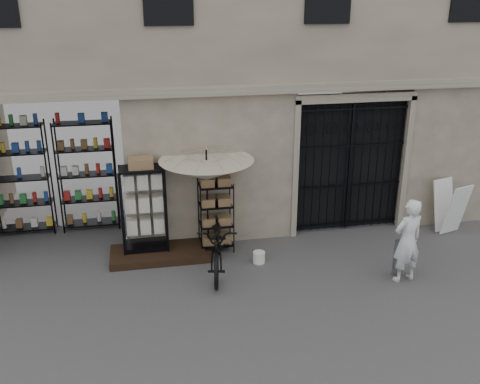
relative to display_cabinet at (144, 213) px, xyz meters
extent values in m
plane|color=#252529|center=(2.67, -1.73, -0.92)|extent=(80.00, 80.00, 0.00)
cube|color=gray|center=(2.67, 2.27, 3.58)|extent=(14.00, 4.00, 9.00)
cube|color=black|center=(-1.83, 1.07, 0.58)|extent=(3.00, 1.70, 3.00)
cube|color=black|center=(-1.88, 1.57, 0.33)|extent=(2.70, 0.50, 2.50)
cube|color=black|center=(4.42, 0.55, 0.58)|extent=(2.50, 0.06, 3.00)
cube|color=black|center=(4.42, 0.39, 0.53)|extent=(0.05, 0.05, 2.80)
cube|color=black|center=(0.27, -0.18, -0.84)|extent=(2.00, 0.90, 0.15)
cube|color=black|center=(0.00, 0.01, -0.72)|extent=(0.94, 0.67, 0.09)
cube|color=silver|center=(0.05, -0.25, 0.09)|extent=(0.79, 0.16, 1.59)
cube|color=silver|center=(0.00, 0.01, -0.01)|extent=(0.78, 0.51, 1.33)
cube|color=olive|center=(0.00, 0.01, 0.99)|extent=(0.53, 0.44, 0.19)
cube|color=black|center=(1.43, -0.04, -0.16)|extent=(0.68, 0.50, 1.51)
cube|color=olive|center=(1.43, -0.04, -0.21)|extent=(0.58, 0.40, 1.13)
cylinder|color=black|center=(1.25, -0.14, 0.18)|extent=(0.04, 0.04, 2.20)
imported|color=#B1A48B|center=(1.25, -0.14, 0.98)|extent=(1.98, 2.00, 1.48)
cylinder|color=silver|center=(2.17, -0.78, -0.80)|extent=(0.24, 0.24, 0.23)
imported|color=black|center=(1.33, -0.93, -0.92)|extent=(0.87, 1.16, 2.01)
cylinder|color=slate|center=(4.60, -1.75, -0.55)|extent=(0.14, 0.14, 0.74)
imported|color=silver|center=(4.67, -1.94, -0.92)|extent=(0.91, 1.70, 0.39)
cube|color=silver|center=(6.65, -0.34, -0.32)|extent=(0.60, 0.42, 1.15)
cube|color=silver|center=(6.55, 0.00, -0.32)|extent=(0.60, 0.42, 1.15)
camera|label=1|loc=(0.04, -9.95, 4.17)|focal=40.00mm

